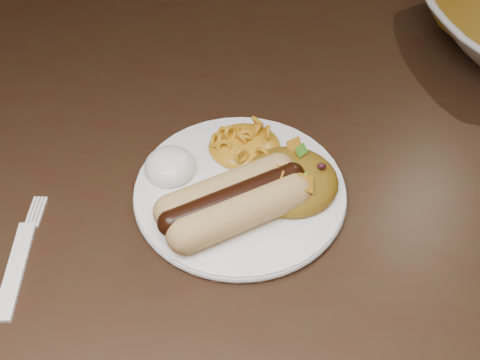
{
  "coord_description": "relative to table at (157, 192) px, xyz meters",
  "views": [
    {
      "loc": [
        0.11,
        -0.44,
        1.16
      ],
      "look_at": [
        0.1,
        -0.08,
        0.77
      ],
      "focal_mm": 42.0,
      "sensor_mm": 36.0,
      "label": 1
    }
  ],
  "objects": [
    {
      "name": "hotdog",
      "position": [
        0.1,
        -0.11,
        0.12
      ],
      "size": [
        0.12,
        0.11,
        0.03
      ],
      "rotation": [
        0.0,
        0.0,
        0.51
      ],
      "color": "tan",
      "rests_on": "plate"
    },
    {
      "name": "plate",
      "position": [
        0.1,
        -0.08,
        0.1
      ],
      "size": [
        0.24,
        0.24,
        0.01
      ],
      "primitive_type": "cylinder",
      "rotation": [
        0.0,
        0.0,
        -0.21
      ],
      "color": "white",
      "rests_on": "table"
    },
    {
      "name": "taco_salad",
      "position": [
        0.15,
        -0.08,
        0.12
      ],
      "size": [
        0.09,
        0.09,
        0.04
      ],
      "rotation": [
        0.0,
        0.0,
        -0.27
      ],
      "color": "#BC3101",
      "rests_on": "plate"
    },
    {
      "name": "mac_and_cheese",
      "position": [
        0.11,
        -0.03,
        0.12
      ],
      "size": [
        0.09,
        0.09,
        0.03
      ],
      "primitive_type": "ellipsoid",
      "rotation": [
        0.0,
        0.0,
        -0.41
      ],
      "color": "gold",
      "rests_on": "plate"
    },
    {
      "name": "sour_cream",
      "position": [
        0.03,
        -0.06,
        0.12
      ],
      "size": [
        0.07,
        0.07,
        0.03
      ],
      "primitive_type": "ellipsoid",
      "rotation": [
        0.0,
        0.0,
        0.43
      ],
      "color": "white",
      "rests_on": "plate"
    },
    {
      "name": "fork",
      "position": [
        -0.09,
        -0.17,
        0.09
      ],
      "size": [
        0.03,
        0.13,
        0.0
      ],
      "primitive_type": "cube",
      "rotation": [
        0.0,
        0.0,
        0.06
      ],
      "color": "white",
      "rests_on": "table"
    },
    {
      "name": "table",
      "position": [
        0.0,
        0.0,
        0.0
      ],
      "size": [
        1.6,
        0.9,
        0.75
      ],
      "color": "black",
      "rests_on": "floor"
    }
  ]
}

